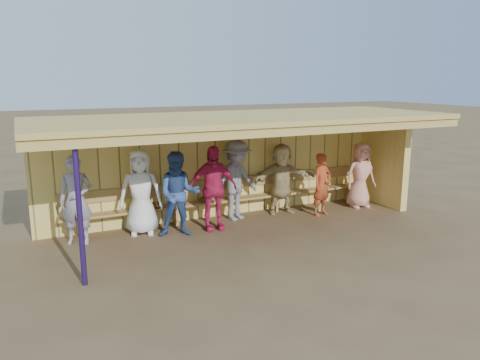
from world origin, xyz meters
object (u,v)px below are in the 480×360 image
player_e (236,180)px  bench (226,195)px  player_d (213,188)px  player_f (282,179)px  player_g (322,185)px  player_b (141,192)px  player_c (179,194)px  player_h (360,175)px  player_a (76,200)px

player_e → bench: player_e is taller
player_d → player_e: bearing=37.2°
player_f → player_g: player_f is taller
player_b → player_f: player_b is taller
player_d → player_e: 0.91m
player_e → player_f: size_ratio=1.08×
player_c → player_g: (3.59, -0.00, -0.14)m
player_d → bench: bearing=56.2°
player_b → player_d: bearing=1.1°
player_b → player_e: player_e is taller
player_e → player_h: player_e is taller
bench → player_c: bearing=-149.4°
player_d → player_b: bearing=172.3°
player_d → player_h: bearing=7.9°
player_f → bench: (-1.34, 0.31, -0.34)m
player_b → player_g: (4.28, -0.48, -0.16)m
player_a → player_d: (2.78, -0.33, 0.03)m
player_h → bench: size_ratio=0.22×
player_c → player_g: 3.59m
player_b → player_d: (1.48, -0.38, 0.01)m
player_h → bench: bearing=174.0°
player_h → bench: (-3.44, 0.69, -0.31)m
player_a → player_c: player_c is taller
bench → player_f: bearing=-12.8°
player_c → player_d: 0.80m
player_g → player_h: bearing=-7.7°
player_c → player_e: bearing=36.5°
bench → player_h: bearing=-11.3°
player_c → player_e: player_e is taller
player_d → player_f: bearing=19.8°
player_a → player_d: size_ratio=0.97×
player_f → bench: player_f is taller
player_e → player_c: bearing=179.1°
player_f → bench: size_ratio=0.23×
player_f → player_h: 2.14m
bench → player_b: bearing=-169.8°
player_g → player_h: player_h is taller
player_e → player_g: 2.10m
player_b → bench: player_b is taller
player_e → player_f: bearing=-20.2°
player_d → player_f: (2.00, 0.46, -0.06)m
player_f → player_a: bearing=-170.2°
player_f → bench: bearing=175.4°
player_d → player_g: size_ratio=1.23×
player_a → player_e: size_ratio=0.96×
player_g → bench: player_g is taller
player_g → player_c: bearing=164.6°
player_c → player_g: size_ratio=1.19×
player_d → player_e: player_e is taller
player_e → player_h: 3.34m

